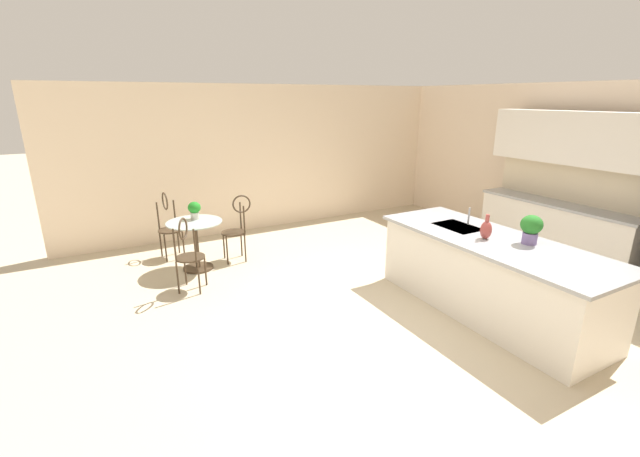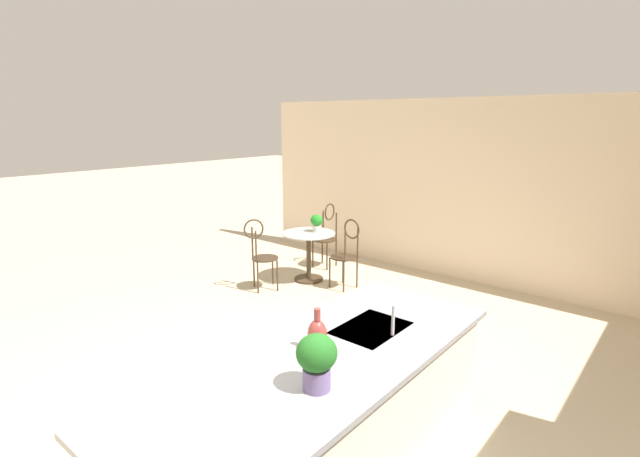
% 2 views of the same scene
% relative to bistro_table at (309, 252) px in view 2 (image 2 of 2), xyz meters
% --- Properties ---
extents(ground_plane, '(40.00, 40.00, 0.00)m').
position_rel_bistro_table_xyz_m(ground_plane, '(2.68, 1.88, -0.45)').
color(ground_plane, beige).
extents(wall_left_window, '(0.12, 7.80, 2.70)m').
position_rel_bistro_table_xyz_m(wall_left_window, '(-1.58, 1.88, 0.90)').
color(wall_left_window, beige).
rests_on(wall_left_window, ground).
extents(kitchen_island, '(2.80, 1.06, 0.92)m').
position_rel_bistro_table_xyz_m(kitchen_island, '(2.98, 2.73, 0.02)').
color(kitchen_island, white).
rests_on(kitchen_island, ground).
extents(bistro_table, '(0.80, 0.80, 0.74)m').
position_rel_bistro_table_xyz_m(bistro_table, '(0.00, 0.00, 0.00)').
color(bistro_table, '#3D2D1E').
rests_on(bistro_table, ground).
extents(chair_near_window, '(0.52, 0.52, 1.04)m').
position_rel_bistro_table_xyz_m(chair_near_window, '(0.73, -0.26, 0.13)').
color(chair_near_window, '#3D2D1E').
rests_on(chair_near_window, ground).
extents(chair_by_island, '(0.42, 0.50, 1.04)m').
position_rel_bistro_table_xyz_m(chair_by_island, '(-0.07, 0.66, 0.13)').
color(chair_by_island, '#3D2D1E').
rests_on(chair_by_island, ground).
extents(chair_toward_desk, '(0.50, 0.42, 1.04)m').
position_rel_bistro_table_xyz_m(chair_toward_desk, '(-0.73, -0.25, 0.13)').
color(chair_toward_desk, '#3D2D1E').
rests_on(chair_toward_desk, ground).
extents(sink_faucet, '(0.02, 0.02, 0.22)m').
position_rel_bistro_table_xyz_m(sink_faucet, '(2.43, 2.91, 0.58)').
color(sink_faucet, '#B2B5BA').
rests_on(sink_faucet, kitchen_island).
extents(potted_plant_on_table, '(0.19, 0.19, 0.26)m').
position_rel_bistro_table_xyz_m(potted_plant_on_table, '(-0.13, 0.05, 0.44)').
color(potted_plant_on_table, beige).
rests_on(potted_plant_on_table, bistro_table).
extents(potted_plant_counter_near, '(0.23, 0.23, 0.33)m').
position_rel_bistro_table_xyz_m(potted_plant_counter_near, '(3.28, 2.94, 0.66)').
color(potted_plant_counter_near, '#7A669E').
rests_on(potted_plant_counter_near, kitchen_island).
extents(vase_on_counter, '(0.13, 0.13, 0.29)m').
position_rel_bistro_table_xyz_m(vase_on_counter, '(2.93, 2.64, 0.58)').
color(vase_on_counter, '#993D38').
rests_on(vase_on_counter, kitchen_island).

